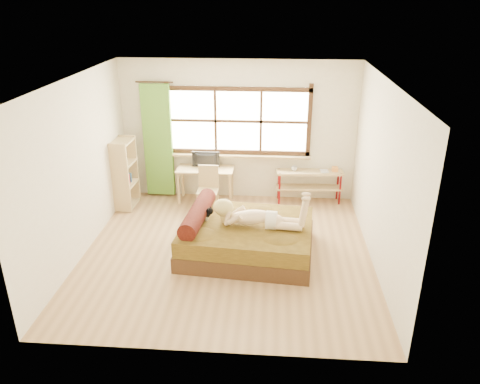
# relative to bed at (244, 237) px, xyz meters

# --- Properties ---
(floor) EXTENTS (4.50, 4.50, 0.00)m
(floor) POSITION_rel_bed_xyz_m (-0.27, -0.03, -0.27)
(floor) COLOR #9E754C
(floor) RESTS_ON ground
(ceiling) EXTENTS (4.50, 4.50, 0.00)m
(ceiling) POSITION_rel_bed_xyz_m (-0.27, -0.03, 2.43)
(ceiling) COLOR white
(ceiling) RESTS_ON wall_back
(wall_back) EXTENTS (4.50, 0.00, 4.50)m
(wall_back) POSITION_rel_bed_xyz_m (-0.27, 2.22, 1.08)
(wall_back) COLOR silver
(wall_back) RESTS_ON floor
(wall_front) EXTENTS (4.50, 0.00, 4.50)m
(wall_front) POSITION_rel_bed_xyz_m (-0.27, -2.28, 1.08)
(wall_front) COLOR silver
(wall_front) RESTS_ON floor
(wall_left) EXTENTS (0.00, 4.50, 4.50)m
(wall_left) POSITION_rel_bed_xyz_m (-2.52, -0.03, 1.08)
(wall_left) COLOR silver
(wall_left) RESTS_ON floor
(wall_right) EXTENTS (0.00, 4.50, 4.50)m
(wall_right) POSITION_rel_bed_xyz_m (1.98, -0.03, 1.08)
(wall_right) COLOR silver
(wall_right) RESTS_ON floor
(window) EXTENTS (2.80, 0.16, 1.46)m
(window) POSITION_rel_bed_xyz_m (-0.27, 2.19, 1.24)
(window) COLOR #FFEDBF
(window) RESTS_ON wall_back
(curtain) EXTENTS (0.55, 0.10, 2.20)m
(curtain) POSITION_rel_bed_xyz_m (-1.82, 2.10, 0.88)
(curtain) COLOR #438223
(curtain) RESTS_ON wall_back
(bed) EXTENTS (2.15, 1.78, 0.76)m
(bed) POSITION_rel_bed_xyz_m (0.00, 0.00, 0.00)
(bed) COLOR black
(bed) RESTS_ON floor
(woman) EXTENTS (1.44, 0.53, 0.60)m
(woman) POSITION_rel_bed_xyz_m (0.20, -0.05, 0.53)
(woman) COLOR beige
(woman) RESTS_ON bed
(kitten) EXTENTS (0.31, 0.15, 0.24)m
(kitten) POSITION_rel_bed_xyz_m (-0.67, 0.10, 0.35)
(kitten) COLOR black
(kitten) RESTS_ON bed
(desk) EXTENTS (1.09, 0.51, 0.68)m
(desk) POSITION_rel_bed_xyz_m (-0.88, 1.92, 0.32)
(desk) COLOR tan
(desk) RESTS_ON floor
(monitor) EXTENTS (0.53, 0.07, 0.31)m
(monitor) POSITION_rel_bed_xyz_m (-0.88, 1.97, 0.56)
(monitor) COLOR black
(monitor) RESTS_ON desk
(chair) EXTENTS (0.38, 0.38, 0.85)m
(chair) POSITION_rel_bed_xyz_m (-0.78, 1.55, 0.20)
(chair) COLOR tan
(chair) RESTS_ON floor
(pipe_shelf) EXTENTS (1.29, 0.40, 0.72)m
(pipe_shelf) POSITION_rel_bed_xyz_m (1.14, 2.04, 0.20)
(pipe_shelf) COLOR tan
(pipe_shelf) RESTS_ON floor
(cup) EXTENTS (0.12, 0.12, 0.09)m
(cup) POSITION_rel_bed_xyz_m (0.83, 2.04, 0.41)
(cup) COLOR gray
(cup) RESTS_ON pipe_shelf
(book) EXTENTS (0.16, 0.22, 0.02)m
(book) POSITION_rel_bed_xyz_m (1.33, 2.04, 0.37)
(book) COLOR gray
(book) RESTS_ON pipe_shelf
(bookshelf) EXTENTS (0.35, 0.59, 1.33)m
(bookshelf) POSITION_rel_bed_xyz_m (-2.35, 1.55, 0.40)
(bookshelf) COLOR tan
(bookshelf) RESTS_ON floor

